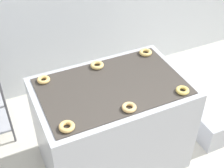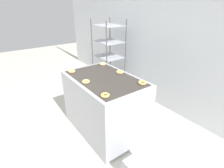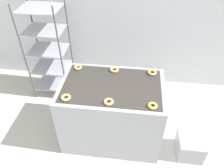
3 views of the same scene
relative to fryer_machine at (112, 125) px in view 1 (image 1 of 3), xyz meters
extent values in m
cube|color=#A8AAB2|center=(0.00, 0.00, 0.00)|extent=(1.35, 0.89, 0.97)
cube|color=#38332D|center=(0.00, 0.00, 0.48)|extent=(1.24, 0.78, 0.01)
cube|color=#262628|center=(0.37, -0.40, 0.19)|extent=(0.12, 0.07, 0.10)
cube|color=#A8AAB2|center=(1.12, -0.21, -0.33)|extent=(0.34, 0.38, 0.31)
torus|color=#DDB063|center=(-0.51, -0.31, 0.51)|extent=(0.12, 0.12, 0.04)
torus|color=#E5B56E|center=(0.00, -0.32, 0.50)|extent=(0.12, 0.12, 0.03)
torus|color=#DBBD5B|center=(0.51, -0.32, 0.50)|extent=(0.11, 0.11, 0.03)
torus|color=#E5B665|center=(-0.52, 0.31, 0.50)|extent=(0.11, 0.11, 0.03)
torus|color=#D9B669|center=(-0.01, 0.32, 0.51)|extent=(0.13, 0.13, 0.03)
torus|color=#DCB864|center=(0.51, 0.32, 0.51)|extent=(0.13, 0.13, 0.03)
camera|label=1|loc=(-0.88, -1.90, 2.19)|focal=50.00mm
camera|label=2|loc=(2.10, -1.38, 1.55)|focal=28.00mm
camera|label=3|loc=(0.26, -2.12, 2.27)|focal=35.00mm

